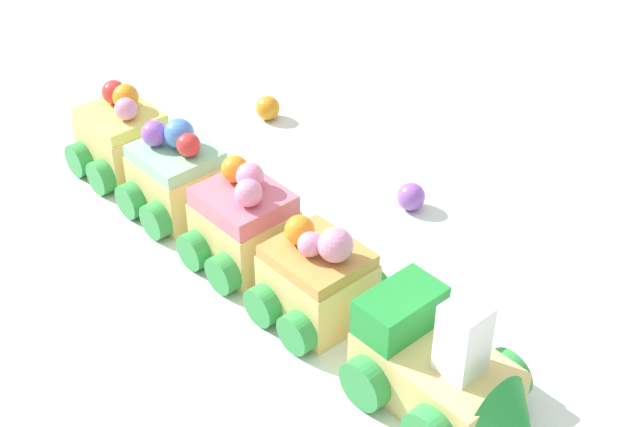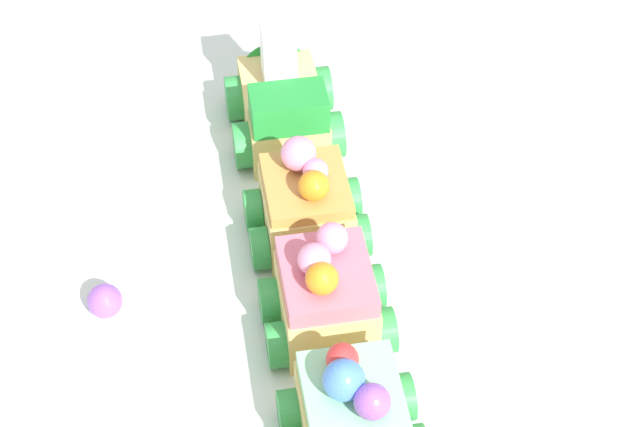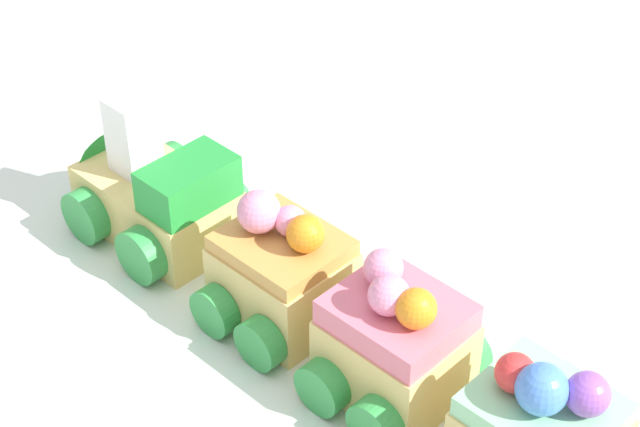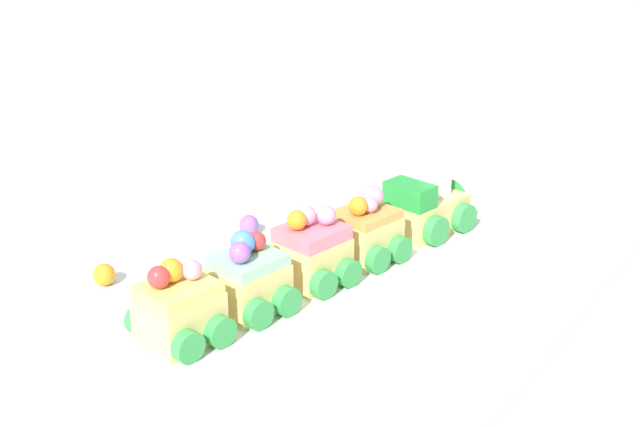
# 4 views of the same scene
# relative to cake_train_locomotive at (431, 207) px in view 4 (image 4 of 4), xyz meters

# --- Properties ---
(ground_plane) EXTENTS (10.00, 10.00, 0.00)m
(ground_plane) POSITION_rel_cake_train_locomotive_xyz_m (-0.15, 0.02, -0.04)
(ground_plane) COLOR beige
(display_board) EXTENTS (0.69, 0.42, 0.01)m
(display_board) POSITION_rel_cake_train_locomotive_xyz_m (-0.15, 0.02, -0.03)
(display_board) COLOR silver
(display_board) RESTS_ON ground_plane
(cake_train_locomotive) EXTENTS (0.12, 0.09, 0.08)m
(cake_train_locomotive) POSITION_rel_cake_train_locomotive_xyz_m (0.00, 0.00, 0.00)
(cake_train_locomotive) COLOR #E5C675
(cake_train_locomotive) RESTS_ON display_board
(cake_car_caramel) EXTENTS (0.07, 0.08, 0.07)m
(cake_car_caramel) POSITION_rel_cake_train_locomotive_xyz_m (-0.10, 0.02, 0.00)
(cake_car_caramel) COLOR #E5C675
(cake_car_caramel) RESTS_ON display_board
(cake_car_strawberry) EXTENTS (0.07, 0.08, 0.07)m
(cake_car_strawberry) POSITION_rel_cake_train_locomotive_xyz_m (-0.17, 0.03, 0.00)
(cake_car_strawberry) COLOR #E5C675
(cake_car_strawberry) RESTS_ON display_board
(cake_car_mint) EXTENTS (0.07, 0.08, 0.07)m
(cake_car_mint) POSITION_rel_cake_train_locomotive_xyz_m (-0.25, 0.05, 0.00)
(cake_car_mint) COLOR #E5C675
(cake_car_mint) RESTS_ON display_board
(cake_car_lemon) EXTENTS (0.07, 0.08, 0.07)m
(cake_car_lemon) POSITION_rel_cake_train_locomotive_xyz_m (-0.32, 0.06, 0.00)
(cake_car_lemon) COLOR #E5C675
(cake_car_lemon) RESTS_ON display_board
(gumball_orange) EXTENTS (0.02, 0.02, 0.02)m
(gumball_orange) POSITION_rel_cake_train_locomotive_xyz_m (-0.28, 0.18, -0.01)
(gumball_orange) COLOR orange
(gumball_orange) RESTS_ON display_board
(gumball_purple) EXTENTS (0.02, 0.02, 0.02)m
(gumball_purple) POSITION_rel_cake_train_locomotive_xyz_m (-0.12, 0.15, -0.01)
(gumball_purple) COLOR #9956C6
(gumball_purple) RESTS_ON display_board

